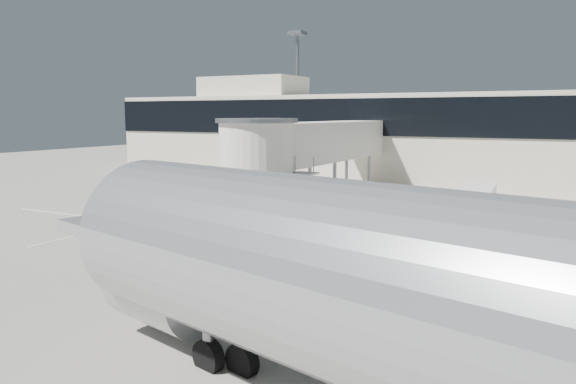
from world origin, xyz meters
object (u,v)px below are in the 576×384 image
Objects in this scene: baggage_tug at (310,227)px; box_cart_near at (188,246)px; minivan at (476,199)px; aircraft at (432,304)px; suitcase_cart at (402,226)px; ground_worker at (259,255)px; box_cart_far at (202,234)px; belt_loader at (266,173)px.

baggage_tug is 6.70m from box_cart_near.
aircraft is at bearing -86.02° from minivan.
suitcase_cart is 0.95× the size of box_cart_near.
minivan reaches higher than box_cart_near.
baggage_tug reaches higher than suitcase_cart.
suitcase_cart is 11.45m from box_cart_near.
baggage_tug is 12.03m from minivan.
baggage_tug is 0.55× the size of minivan.
ground_worker is 12.34m from aircraft.
box_cart_far is 0.86× the size of belt_loader.
baggage_tug is at bearing -137.99° from suitcase_cart.
box_cart_near is at bearing -128.07° from baggage_tug.
belt_loader is at bearing 115.09° from baggage_tug.
minivan is 1.28× the size of belt_loader.
aircraft is (6.23, -18.55, 2.47)m from suitcase_cart.
belt_loader is (-18.88, 17.70, 0.22)m from suitcase_cart.
belt_loader is at bearing 149.12° from minivan.
box_cart_far is 0.17× the size of aircraft.
minivan is at bearing 71.48° from suitcase_cart.
belt_loader reaches higher than baggage_tug.
minivan is 25.90m from aircraft.
suitcase_cart is at bearing 30.18° from baggage_tug.
suitcase_cart is 1.99× the size of ground_worker.
baggage_tug is at bearing -125.66° from minivan.
belt_loader reaches higher than box_cart_far.
aircraft reaches higher than box_cart_far.
belt_loader is (-12.05, 26.90, 0.18)m from box_cart_near.
suitcase_cart is 0.86× the size of belt_loader.
suitcase_cart is at bearing 56.73° from box_cart_far.
box_cart_near is 1.06× the size of box_cart_far.
box_cart_near is 2.55m from box_cart_far.
baggage_tug reaches higher than box_cart_near.
aircraft is at bearing -65.60° from ground_worker.
belt_loader is (-15.13, 20.96, 0.07)m from baggage_tug.
minivan is at bearing 68.86° from box_cart_far.
minivan is 23.90m from belt_loader.
baggage_tug is at bearing 137.05° from aircraft.
suitcase_cart is 10.40m from box_cart_far.
ground_worker is (1.20, -6.88, 0.24)m from baggage_tug.
ground_worker is (4.27, -0.93, 0.35)m from box_cart_near.
box_cart_near is (-6.83, -9.20, 0.04)m from suitcase_cart.
box_cart_near is 0.91× the size of belt_loader.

